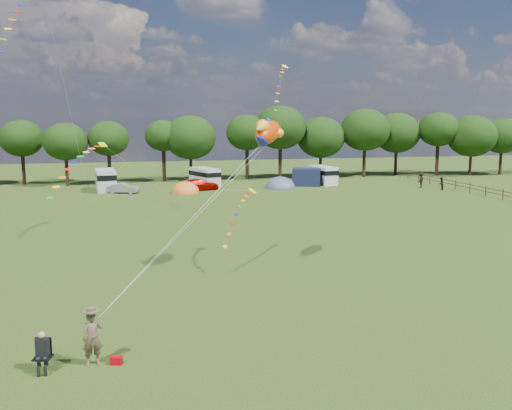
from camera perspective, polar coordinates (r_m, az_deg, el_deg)
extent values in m
plane|color=black|center=(25.27, 4.14, -11.80)|extent=(180.00, 180.00, 0.00)
cylinder|color=black|center=(80.26, -22.23, 3.31)|extent=(0.47, 0.47, 3.90)
ellipsoid|color=black|center=(80.01, -22.40, 6.19)|extent=(5.58, 5.58, 4.74)
cylinder|color=black|center=(76.53, -18.39, 3.14)|extent=(0.44, 0.44, 3.56)
ellipsoid|color=black|center=(76.27, -18.53, 6.03)|extent=(5.56, 5.56, 4.73)
cylinder|color=black|center=(77.15, -14.43, 3.51)|extent=(0.47, 0.47, 3.95)
ellipsoid|color=black|center=(76.89, -14.55, 6.46)|extent=(5.33, 5.33, 4.53)
cylinder|color=black|center=(79.05, -9.19, 3.94)|extent=(0.50, 0.50, 4.33)
ellipsoid|color=black|center=(78.81, -9.26, 6.86)|extent=(4.95, 4.95, 4.21)
cylinder|color=black|center=(78.96, -6.53, 3.62)|extent=(0.43, 0.43, 3.31)
ellipsoid|color=black|center=(78.68, -6.59, 6.73)|extent=(7.03, 7.03, 5.98)
cylinder|color=black|center=(80.41, -0.90, 4.15)|extent=(0.50, 0.50, 4.36)
ellipsoid|color=black|center=(80.16, -0.91, 7.27)|extent=(5.84, 5.84, 4.97)
cylinder|color=black|center=(80.63, 2.43, 4.22)|extent=(0.51, 0.51, 4.55)
ellipsoid|color=black|center=(80.37, 2.46, 7.74)|extent=(7.15, 7.15, 6.08)
cylinder|color=black|center=(83.22, 6.46, 3.86)|extent=(0.42, 0.42, 3.21)
ellipsoid|color=black|center=(82.95, 6.51, 6.74)|extent=(6.90, 6.90, 5.86)
cylinder|color=black|center=(84.93, 10.76, 4.19)|extent=(0.48, 0.48, 4.17)
ellipsoid|color=black|center=(84.68, 10.85, 7.40)|extent=(7.16, 7.16, 6.09)
cylinder|color=black|center=(89.23, 13.79, 4.14)|extent=(0.45, 0.45, 3.66)
ellipsoid|color=black|center=(88.99, 13.90, 7.02)|extent=(7.05, 7.05, 5.99)
cylinder|color=black|center=(89.59, 17.65, 4.32)|extent=(0.52, 0.52, 4.65)
ellipsoid|color=black|center=(89.37, 17.79, 7.23)|extent=(5.96, 5.96, 5.06)
cylinder|color=black|center=(91.04, 20.63, 3.77)|extent=(0.42, 0.42, 3.19)
ellipsoid|color=black|center=(90.79, 20.78, 6.47)|extent=(7.23, 7.23, 6.14)
cylinder|color=black|center=(94.42, 23.24, 3.89)|extent=(0.44, 0.44, 3.52)
ellipsoid|color=black|center=(94.20, 23.40, 6.36)|extent=(6.22, 6.22, 5.28)
cylinder|color=#472D19|center=(65.99, 23.47, 0.96)|extent=(0.12, 0.12, 1.20)
cylinder|color=#472D19|center=(64.76, 24.27, 1.08)|extent=(0.08, 3.00, 0.08)
cylinder|color=#472D19|center=(64.81, 24.25, 0.73)|extent=(0.08, 3.00, 0.08)
cylinder|color=#472D19|center=(68.41, 21.99, 1.31)|extent=(0.12, 0.12, 1.20)
cylinder|color=#472D19|center=(67.15, 22.73, 1.43)|extent=(0.08, 3.00, 0.08)
cylinder|color=#472D19|center=(67.20, 22.71, 1.10)|extent=(0.08, 3.00, 0.08)
cylinder|color=#472D19|center=(70.87, 20.61, 1.63)|extent=(0.12, 0.12, 1.20)
cylinder|color=#472D19|center=(69.59, 21.31, 1.76)|extent=(0.08, 3.00, 0.08)
cylinder|color=#472D19|center=(69.64, 21.29, 1.43)|extent=(0.08, 3.00, 0.08)
cylinder|color=#472D19|center=(73.36, 19.33, 1.93)|extent=(0.12, 0.12, 1.20)
cylinder|color=#472D19|center=(72.07, 19.97, 2.06)|extent=(0.08, 3.00, 0.08)
cylinder|color=#472D19|center=(72.12, 19.96, 1.75)|extent=(0.08, 3.00, 0.08)
cylinder|color=#472D19|center=(75.90, 18.13, 2.22)|extent=(0.12, 0.12, 1.20)
cylinder|color=#472D19|center=(74.59, 18.73, 2.34)|extent=(0.08, 3.00, 0.08)
cylinder|color=#472D19|center=(74.63, 18.72, 2.04)|extent=(0.08, 3.00, 0.08)
cylinder|color=#472D19|center=(78.47, 17.01, 2.48)|extent=(0.12, 0.12, 1.20)
cylinder|color=#472D19|center=(77.14, 17.57, 2.61)|extent=(0.08, 3.00, 0.08)
cylinder|color=#472D19|center=(77.19, 17.56, 2.31)|extent=(0.08, 3.00, 0.08)
cylinder|color=#472D19|center=(81.07, 15.96, 2.72)|extent=(0.12, 0.12, 1.20)
cylinder|color=#472D19|center=(79.73, 16.48, 2.85)|extent=(0.08, 3.00, 0.08)
cylinder|color=#472D19|center=(79.77, 16.47, 2.56)|extent=(0.08, 3.00, 0.08)
cylinder|color=#472D19|center=(83.69, 14.97, 2.95)|extent=(0.12, 0.12, 1.20)
cylinder|color=#472D19|center=(82.34, 15.46, 3.08)|extent=(0.08, 3.00, 0.08)
cylinder|color=#472D19|center=(82.38, 15.45, 2.80)|extent=(0.08, 3.00, 0.08)
imported|color=gray|center=(67.77, -13.14, 1.66)|extent=(3.59, 2.18, 1.19)
imported|color=#910500|center=(68.72, -5.63, 2.03)|extent=(5.02, 3.42, 1.39)
cube|color=#B6B6B8|center=(70.30, -14.79, 2.41)|extent=(2.62, 5.28, 2.55)
cube|color=black|center=(70.24, -14.80, 2.83)|extent=(2.68, 5.39, 0.61)
cylinder|color=black|center=(68.81, -14.68, 1.51)|extent=(0.74, 0.33, 0.72)
cylinder|color=black|center=(72.00, -14.84, 1.82)|extent=(0.74, 0.33, 0.72)
cube|color=silver|center=(72.49, -5.14, 2.78)|extent=(3.58, 5.11, 2.35)
cube|color=black|center=(72.44, -5.15, 3.16)|extent=(3.65, 5.21, 0.56)
cylinder|color=black|center=(71.31, -4.55, 2.01)|extent=(0.71, 0.47, 0.66)
cylinder|color=black|center=(73.87, -5.69, 2.23)|extent=(0.71, 0.47, 0.66)
cube|color=silver|center=(75.22, 6.68, 2.98)|extent=(2.79, 4.96, 2.34)
cube|color=black|center=(75.17, 6.69, 3.34)|extent=(2.85, 5.06, 0.56)
cylinder|color=black|center=(74.05, 7.23, 2.22)|extent=(0.69, 0.36, 0.66)
cylinder|color=black|center=(76.59, 6.12, 2.46)|extent=(0.69, 0.36, 0.66)
ellipsoid|color=orange|center=(66.91, -7.05, 1.24)|extent=(3.18, 3.66, 2.61)
cylinder|color=orange|center=(66.91, -7.05, 1.26)|extent=(3.34, 3.34, 0.08)
ellipsoid|color=#455465|center=(70.51, 2.44, 1.69)|extent=(3.67, 4.22, 2.87)
cylinder|color=#455465|center=(70.51, 2.44, 1.71)|extent=(3.86, 3.86, 0.08)
cube|color=#171B37|center=(73.43, 5.09, 2.80)|extent=(4.30, 3.92, 2.20)
imported|color=brown|center=(21.88, -16.02, -12.70)|extent=(0.81, 0.61, 2.00)
cylinder|color=#99999E|center=(21.97, -21.25, -14.98)|extent=(0.02, 0.02, 0.52)
cylinder|color=#99999E|center=(21.90, -19.91, -14.98)|extent=(0.02, 0.02, 0.52)
cylinder|color=#99999E|center=(22.42, -21.07, -14.47)|extent=(0.02, 0.02, 0.52)
cylinder|color=#99999E|center=(22.35, -19.76, -14.47)|extent=(0.02, 0.02, 0.52)
cube|color=black|center=(22.06, -20.54, -14.10)|extent=(0.71, 0.69, 0.06)
cube|color=black|center=(22.18, -20.49, -13.04)|extent=(0.59, 0.19, 0.63)
cube|color=black|center=(21.96, -20.57, -13.17)|extent=(0.48, 0.37, 0.66)
sphere|color=tan|center=(21.78, -20.65, -12.08)|extent=(0.25, 0.25, 0.25)
cube|color=#AD000B|center=(22.04, -13.79, -14.86)|extent=(0.46, 0.37, 0.29)
ellipsoid|color=#E93600|center=(32.30, 1.22, 7.28)|extent=(2.64, 3.15, 1.76)
ellipsoid|color=#D2DB16|center=(32.31, 1.22, 7.03)|extent=(1.64, 1.97, 0.96)
cone|color=#F6A927|center=(31.05, 0.37, 7.72)|extent=(1.24, 1.32, 0.92)
cone|color=#10229D|center=(31.07, 0.37, 6.70)|extent=(1.24, 1.32, 0.92)
cone|color=#10229D|center=(32.38, 1.28, 8.28)|extent=(1.01, 0.97, 0.78)
sphere|color=white|center=(33.40, 1.33, 7.61)|extent=(0.29, 0.29, 0.29)
sphere|color=black|center=(33.48, 1.29, 7.62)|extent=(0.15, 0.15, 0.15)
cube|color=#198C1E|center=(50.42, -22.05, 18.48)|extent=(0.54, 0.39, 0.12)
cube|color=#0C1EB2|center=(49.89, -22.43, 17.98)|extent=(0.54, 0.39, 0.13)
cube|color=red|center=(49.35, -22.80, 17.37)|extent=(0.54, 0.38, 0.14)
cube|color=orange|center=(48.81, -23.18, 16.66)|extent=(0.53, 0.38, 0.15)
cube|color=yellow|center=(48.27, -23.56, 15.84)|extent=(0.53, 0.37, 0.15)
cube|color=#198C1E|center=(47.73, -23.94, 14.90)|extent=(0.53, 0.37, 0.16)
cube|color=#CEC509|center=(46.58, -15.07, 5.85)|extent=(0.76, 0.75, 0.36)
cube|color=red|center=(46.15, -15.59, 5.67)|extent=(0.56, 0.49, 0.10)
cube|color=orange|center=(45.73, -16.12, 5.44)|extent=(0.55, 0.49, 0.11)
cube|color=yellow|center=(45.32, -16.65, 5.09)|extent=(0.55, 0.49, 0.12)
cube|color=#198C1E|center=(44.92, -17.18, 4.65)|extent=(0.55, 0.48, 0.13)
cube|color=#0C1EB2|center=(44.53, -17.72, 4.08)|extent=(0.55, 0.48, 0.14)
cube|color=red|center=(44.16, -18.26, 3.41)|extent=(0.54, 0.48, 0.15)
cube|color=orange|center=(43.81, -18.81, 2.62)|extent=(0.54, 0.47, 0.15)
cube|color=yellow|center=(43.47, -19.36, 1.71)|extent=(0.54, 0.47, 0.16)
cube|color=#198C1E|center=(43.17, -19.91, 0.69)|extent=(0.53, 0.46, 0.17)
cube|color=yellow|center=(36.53, -0.38, 1.43)|extent=(0.65, 0.68, 0.32)
cube|color=red|center=(35.95, -0.68, 1.19)|extent=(0.41, 0.51, 0.09)
cube|color=orange|center=(35.38, -1.00, 0.88)|extent=(0.41, 0.51, 0.10)
cube|color=yellow|center=(34.82, -1.32, 0.43)|extent=(0.40, 0.51, 0.11)
cube|color=#198C1E|center=(34.28, -1.65, -0.17)|extent=(0.40, 0.51, 0.12)
cube|color=#0C1EB2|center=(33.76, -1.99, -0.92)|extent=(0.40, 0.51, 0.12)
cube|color=red|center=(33.25, -2.35, -1.83)|extent=(0.39, 0.51, 0.13)
cube|color=orange|center=(32.78, -2.71, -2.91)|extent=(0.39, 0.50, 0.14)
cube|color=yellow|center=(32.33, -3.08, -4.15)|extent=(0.38, 0.50, 0.15)
imported|color=black|center=(72.12, 18.03, 2.04)|extent=(0.88, 0.87, 1.58)
imported|color=black|center=(73.86, 16.14, 2.41)|extent=(1.33, 1.22, 1.92)
cube|color=#FEFF16|center=(53.76, 2.89, 13.68)|extent=(0.68, 0.66, 0.32)
cube|color=red|center=(53.21, 2.80, 13.55)|extent=(0.50, 0.43, 0.09)
cube|color=orange|center=(52.65, 2.71, 13.38)|extent=(0.50, 0.42, 0.10)
cube|color=yellow|center=(52.10, 2.61, 13.12)|extent=(0.50, 0.42, 0.11)
cube|color=#198C1E|center=(51.54, 2.51, 12.76)|extent=(0.49, 0.42, 0.12)
cube|color=#0C1EB2|center=(50.97, 2.41, 12.30)|extent=(0.49, 0.41, 0.12)
cube|color=red|center=(50.41, 2.30, 11.75)|extent=(0.49, 0.41, 0.13)
cube|color=orange|center=(49.85, 2.20, 11.09)|extent=(0.49, 0.41, 0.14)
cube|color=yellow|center=(49.29, 2.09, 10.32)|extent=(0.48, 0.40, 0.14)
cube|color=#198C1E|center=(48.74, 1.98, 9.44)|extent=(0.48, 0.40, 0.15)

